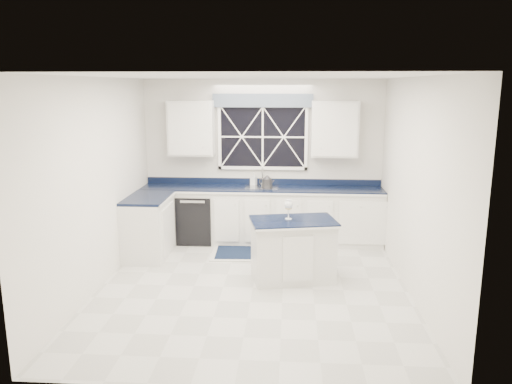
# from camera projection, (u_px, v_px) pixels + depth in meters

# --- Properties ---
(ground) EXTENTS (4.50, 4.50, 0.00)m
(ground) POSITION_uv_depth(u_px,v_px,m) (253.00, 288.00, 6.53)
(ground) COLOR beige
(ground) RESTS_ON ground
(back_wall) EXTENTS (4.00, 0.10, 2.70)m
(back_wall) POSITION_uv_depth(u_px,v_px,m) (263.00, 160.00, 8.44)
(back_wall) COLOR silver
(back_wall) RESTS_ON ground
(base_cabinets) EXTENTS (3.99, 1.60, 0.90)m
(base_cabinets) POSITION_uv_depth(u_px,v_px,m) (241.00, 218.00, 8.20)
(base_cabinets) COLOR silver
(base_cabinets) RESTS_ON ground
(countertop) EXTENTS (3.98, 0.64, 0.04)m
(countertop) POSITION_uv_depth(u_px,v_px,m) (262.00, 189.00, 8.24)
(countertop) COLOR black
(countertop) RESTS_ON base_cabinets
(dishwasher) EXTENTS (0.60, 0.58, 0.82)m
(dishwasher) POSITION_uv_depth(u_px,v_px,m) (197.00, 217.00, 8.42)
(dishwasher) COLOR black
(dishwasher) RESTS_ON ground
(window) EXTENTS (1.65, 0.09, 1.26)m
(window) POSITION_uv_depth(u_px,v_px,m) (263.00, 132.00, 8.29)
(window) COLOR black
(window) RESTS_ON ground
(upper_cabinets) EXTENTS (3.10, 0.34, 0.90)m
(upper_cabinets) POSITION_uv_depth(u_px,v_px,m) (262.00, 129.00, 8.16)
(upper_cabinets) COLOR silver
(upper_cabinets) RESTS_ON ground
(faucet) EXTENTS (0.05, 0.20, 0.30)m
(faucet) POSITION_uv_depth(u_px,v_px,m) (262.00, 176.00, 8.39)
(faucet) COLOR #B1B1B3
(faucet) RESTS_ON countertop
(island) EXTENTS (1.23, 0.89, 0.83)m
(island) POSITION_uv_depth(u_px,v_px,m) (293.00, 249.00, 6.75)
(island) COLOR silver
(island) RESTS_ON ground
(rug) EXTENTS (1.31, 0.84, 0.02)m
(rug) POSITION_uv_depth(u_px,v_px,m) (252.00, 253.00, 7.85)
(rug) COLOR beige
(rug) RESTS_ON ground
(kettle) EXTENTS (0.27, 0.22, 0.20)m
(kettle) POSITION_uv_depth(u_px,v_px,m) (267.00, 181.00, 8.27)
(kettle) COLOR #313133
(kettle) RESTS_ON countertop
(wine_glass) EXTENTS (0.11, 0.11, 0.27)m
(wine_glass) POSITION_uv_depth(u_px,v_px,m) (289.00, 206.00, 6.66)
(wine_glass) COLOR white
(wine_glass) RESTS_ON island
(soap_bottle) EXTENTS (0.12, 0.12, 0.21)m
(soap_bottle) POSITION_uv_depth(u_px,v_px,m) (254.00, 179.00, 8.44)
(soap_bottle) COLOR silver
(soap_bottle) RESTS_ON countertop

